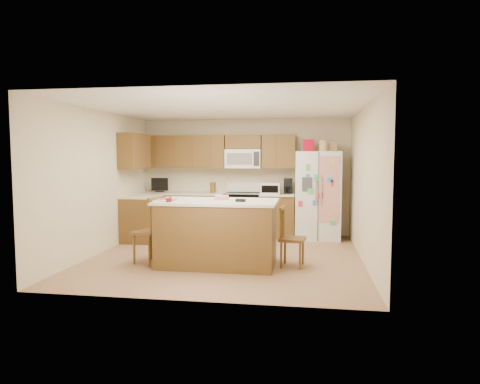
% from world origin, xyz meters
% --- Properties ---
extents(ground, '(4.50, 4.50, 0.00)m').
position_xyz_m(ground, '(0.00, 0.00, 0.00)').
color(ground, '#93694C').
rests_on(ground, ground).
extents(room_shell, '(4.60, 4.60, 2.52)m').
position_xyz_m(room_shell, '(0.00, 0.00, 1.44)').
color(room_shell, beige).
rests_on(room_shell, ground).
extents(cabinetry, '(3.36, 1.56, 2.15)m').
position_xyz_m(cabinetry, '(-0.98, 1.79, 0.91)').
color(cabinetry, brown).
rests_on(cabinetry, ground).
extents(stove, '(0.76, 0.65, 1.13)m').
position_xyz_m(stove, '(0.00, 1.94, 0.47)').
color(stove, black).
rests_on(stove, ground).
extents(refrigerator, '(0.90, 0.79, 2.04)m').
position_xyz_m(refrigerator, '(1.57, 1.87, 0.92)').
color(refrigerator, white).
rests_on(refrigerator, ground).
extents(island, '(1.89, 1.08, 1.11)m').
position_xyz_m(island, '(-0.03, -0.53, 0.51)').
color(island, brown).
rests_on(island, ground).
extents(windsor_chair_left, '(0.59, 0.60, 1.07)m').
position_xyz_m(windsor_chair_left, '(-1.09, -0.61, 0.51)').
color(windsor_chair_left, brown).
rests_on(windsor_chair_left, ground).
extents(windsor_chair_back, '(0.41, 0.39, 0.89)m').
position_xyz_m(windsor_chair_back, '(-0.03, 0.08, 0.42)').
color(windsor_chair_back, brown).
rests_on(windsor_chair_back, ground).
extents(windsor_chair_right, '(0.43, 0.44, 0.93)m').
position_xyz_m(windsor_chair_right, '(1.11, -0.46, 0.44)').
color(windsor_chair_right, brown).
rests_on(windsor_chair_right, ground).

